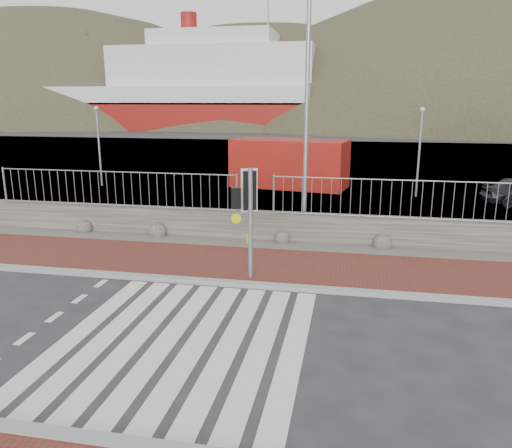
% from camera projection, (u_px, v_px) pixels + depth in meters
% --- Properties ---
extents(ground, '(220.00, 220.00, 0.00)m').
position_uv_depth(ground, '(183.00, 341.00, 9.45)').
color(ground, '#28282B').
rests_on(ground, ground).
extents(sidewalk_far, '(40.00, 3.00, 0.08)m').
position_uv_depth(sidewalk_far, '(237.00, 264.00, 13.72)').
color(sidewalk_far, brown).
rests_on(sidewalk_far, ground).
extents(kerb_near, '(40.00, 0.25, 0.12)m').
position_uv_depth(kerb_near, '(107.00, 442.00, 6.58)').
color(kerb_near, gray).
rests_on(kerb_near, ground).
extents(kerb_far, '(40.00, 0.25, 0.12)m').
position_uv_depth(kerb_far, '(223.00, 283.00, 12.29)').
color(kerb_far, gray).
rests_on(kerb_far, ground).
extents(zebra_crossing, '(4.62, 5.60, 0.01)m').
position_uv_depth(zebra_crossing, '(183.00, 341.00, 9.45)').
color(zebra_crossing, silver).
rests_on(zebra_crossing, ground).
extents(gravel_strip, '(40.00, 1.50, 0.06)m').
position_uv_depth(gravel_strip, '(251.00, 244.00, 15.63)').
color(gravel_strip, '#59544C').
rests_on(gravel_strip, ground).
extents(stone_wall, '(40.00, 0.60, 0.90)m').
position_uv_depth(stone_wall, '(256.00, 225.00, 16.29)').
color(stone_wall, '#47423A').
rests_on(stone_wall, ground).
extents(railing, '(18.07, 0.07, 1.22)m').
position_uv_depth(railing, '(255.00, 185.00, 15.82)').
color(railing, gray).
rests_on(railing, stone_wall).
extents(quay, '(120.00, 40.00, 0.50)m').
position_uv_depth(quay, '(310.00, 163.00, 36.02)').
color(quay, '#4C4C4F').
rests_on(quay, ground).
extents(water, '(220.00, 50.00, 0.05)m').
position_uv_depth(water, '(332.00, 132.00, 69.35)').
color(water, '#3F4C54').
rests_on(water, ground).
extents(ferry, '(50.00, 16.00, 20.00)m').
position_uv_depth(ferry, '(175.00, 93.00, 77.37)').
color(ferry, maroon).
rests_on(ferry, ground).
extents(hills_backdrop, '(254.00, 90.00, 100.00)m').
position_uv_depth(hills_backdrop, '(368.00, 244.00, 97.50)').
color(hills_backdrop, '#2B311D').
rests_on(hills_backdrop, ground).
extents(traffic_signal_far, '(0.70, 0.45, 2.85)m').
position_uv_depth(traffic_signal_far, '(249.00, 200.00, 12.12)').
color(traffic_signal_far, gray).
rests_on(traffic_signal_far, ground).
extents(streetlight, '(1.66, 0.87, 8.31)m').
position_uv_depth(streetlight, '(311.00, 92.00, 15.78)').
color(streetlight, gray).
rests_on(streetlight, ground).
extents(shipping_container, '(6.20, 3.45, 2.44)m').
position_uv_depth(shipping_container, '(290.00, 163.00, 25.86)').
color(shipping_container, '#9F2011').
rests_on(shipping_container, ground).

